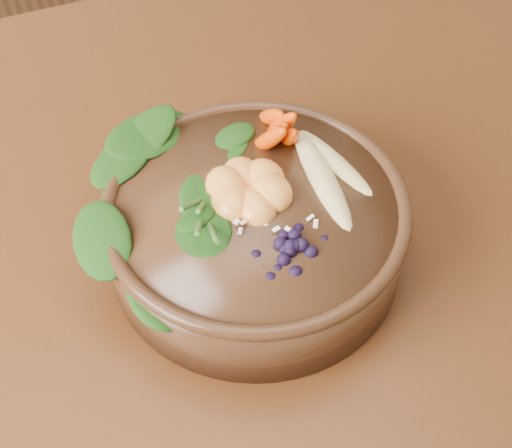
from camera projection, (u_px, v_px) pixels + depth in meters
The scene contains 8 objects.
dining_table at pixel (147, 273), 0.86m from camera, with size 1.60×0.90×0.75m.
stoneware_bowl at pixel (256, 230), 0.73m from camera, with size 0.30×0.30×0.08m, color #3E2514.
kale_heap at pixel (183, 164), 0.70m from camera, with size 0.20×0.18×0.05m, color #1F4B14, non-canonical shape.
carrot_cluster at pixel (263, 105), 0.73m from camera, with size 0.06×0.06×0.08m, color #F23C00, non-canonical shape.
banana_halves at pixel (330, 160), 0.71m from camera, with size 0.07×0.17×0.03m.
mandarin_cluster at pixel (248, 179), 0.69m from camera, with size 0.09×0.10×0.03m, color #FF953B, non-canonical shape.
blueberry_pile at pixel (293, 233), 0.65m from camera, with size 0.14×0.10×0.04m, color black, non-canonical shape.
coconut_flakes at pixel (269, 215), 0.68m from camera, with size 0.10×0.07×0.01m, color white, non-canonical shape.
Camera 1 is at (-0.07, -0.51, 1.35)m, focal length 50.00 mm.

